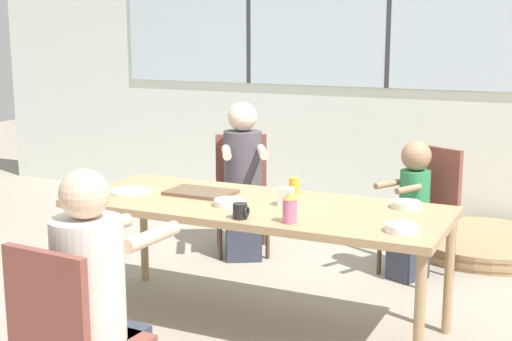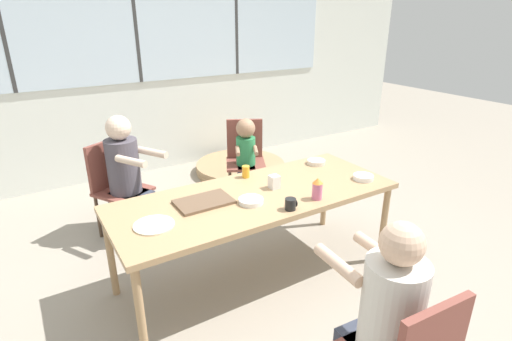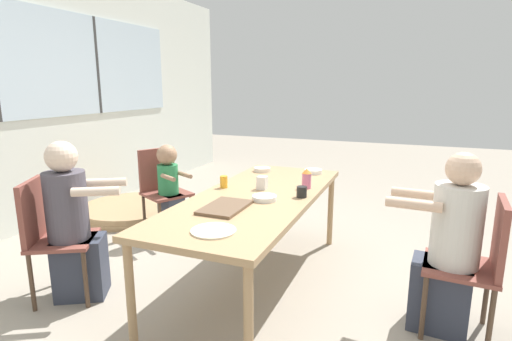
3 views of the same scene
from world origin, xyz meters
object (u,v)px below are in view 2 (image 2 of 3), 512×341
object	(u,v)px
chair_for_toddler	(245,153)
bowl_cereal	(316,162)
person_toddler	(246,163)
folded_table_stack	(241,167)
person_man_blue_shirt	(382,334)
chair_for_woman_green_shirt	(115,181)
person_woman_green_shirt	(128,183)
bowl_white_shallow	(363,177)
sippy_cup	(317,188)
juice_glass	(246,172)
bowl_fruit	(251,201)
milk_carton_small	(274,182)
coffee_mug	(291,204)

from	to	relation	value
chair_for_toddler	bowl_cereal	size ratio (longest dim) A/B	5.58
person_toddler	folded_table_stack	distance (m)	0.97
chair_for_toddler	person_man_blue_shirt	bearing A→B (deg)	100.80
chair_for_toddler	folded_table_stack	distance (m)	0.86
person_man_blue_shirt	person_toddler	world-z (taller)	person_man_blue_shirt
bowl_cereal	person_toddler	bearing A→B (deg)	100.76
chair_for_woman_green_shirt	person_woman_green_shirt	world-z (taller)	person_woman_green_shirt
person_man_blue_shirt	person_toddler	size ratio (longest dim) A/B	1.21
bowl_white_shallow	sippy_cup	bearing A→B (deg)	-171.60
juice_glass	bowl_fruit	bearing A→B (deg)	-115.97
person_toddler	milk_carton_small	bearing A→B (deg)	96.77
bowl_white_shallow	bowl_fruit	xyz separation A→B (m)	(-0.95, 0.11, -0.00)
bowl_fruit	coffee_mug	bearing A→B (deg)	-51.31
bowl_white_shallow	bowl_fruit	distance (m)	0.96
milk_carton_small	bowl_white_shallow	size ratio (longest dim) A/B	0.64
bowl_white_shallow	person_woman_green_shirt	bearing A→B (deg)	138.19
sippy_cup	bowl_cereal	size ratio (longest dim) A/B	1.02
chair_for_woman_green_shirt	person_man_blue_shirt	xyz separation A→B (m)	(0.62, -2.52, -0.00)
chair_for_toddler	coffee_mug	distance (m)	1.72
chair_for_toddler	bowl_fruit	size ratio (longest dim) A/B	5.05
person_man_blue_shirt	bowl_fruit	xyz separation A→B (m)	(-0.01, 1.17, 0.21)
person_toddler	bowl_white_shallow	world-z (taller)	person_toddler
milk_carton_small	person_woman_green_shirt	bearing A→B (deg)	126.15
milk_carton_small	coffee_mug	bearing A→B (deg)	-106.32
juice_glass	bowl_white_shallow	size ratio (longest dim) A/B	0.60
person_man_blue_shirt	milk_carton_small	size ratio (longest dim) A/B	11.28
milk_carton_small	folded_table_stack	size ratio (longest dim) A/B	0.09
sippy_cup	bowl_cereal	bearing A→B (deg)	50.63
person_toddler	coffee_mug	distance (m)	1.58
person_man_blue_shirt	juice_glass	xyz separation A→B (m)	(0.19, 1.58, 0.24)
sippy_cup	person_woman_green_shirt	bearing A→B (deg)	124.10
juice_glass	bowl_fruit	size ratio (longest dim) A/B	0.55
person_woman_green_shirt	bowl_white_shallow	size ratio (longest dim) A/B	7.24
chair_for_toddler	milk_carton_small	distance (m)	1.37
person_woman_green_shirt	bowl_cereal	xyz separation A→B (m)	(1.38, -0.87, 0.20)
bowl_fruit	person_woman_green_shirt	bearing A→B (deg)	113.36
folded_table_stack	person_toddler	bearing A→B (deg)	-115.62
bowl_cereal	folded_table_stack	bearing A→B (deg)	82.82
person_man_blue_shirt	bowl_cereal	world-z (taller)	person_man_blue_shirt
juice_glass	person_man_blue_shirt	bearing A→B (deg)	-96.71
person_woman_green_shirt	coffee_mug	distance (m)	1.61
person_toddler	bowl_fruit	size ratio (longest dim) A/B	5.43
juice_glass	sippy_cup	bearing A→B (deg)	-69.57
sippy_cup	bowl_fruit	world-z (taller)	sippy_cup
person_man_blue_shirt	milk_carton_small	distance (m)	1.34
folded_table_stack	person_woman_green_shirt	bearing A→B (deg)	-152.37
chair_for_woman_green_shirt	bowl_fruit	distance (m)	1.50
chair_for_toddler	person_man_blue_shirt	distance (m)	2.66
chair_for_toddler	milk_carton_small	bearing A→B (deg)	96.00
coffee_mug	folded_table_stack	size ratio (longest dim) A/B	0.07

